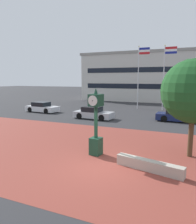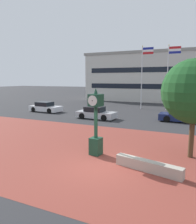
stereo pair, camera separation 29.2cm
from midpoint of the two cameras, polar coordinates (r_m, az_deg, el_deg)
The scene contains 10 objects.
ground_plane at distance 10.83m, azimuth 1.57°, elevation -14.11°, with size 200.00×200.00×0.00m, color #2D2D30.
plaza_brick_paving at distance 12.70m, azimuth 5.43°, elevation -10.64°, with size 44.00×12.29×0.01m, color brown.
planter_wall at distance 10.51m, azimuth 13.76°, elevation -13.62°, with size 3.20×0.40×0.50m, color #ADA393.
street_clock at distance 11.94m, azimuth 0.13°, elevation -3.15°, with size 0.72×0.77×3.74m.
car_street_near at distance 28.95m, azimuth -13.33°, elevation 1.20°, with size 4.32×2.11×1.28m.
car_street_mid at distance 23.25m, azimuth -0.18°, elevation -0.34°, with size 4.27×2.01×1.28m.
car_street_far at distance 23.11m, azimuth 21.54°, elevation -1.00°, with size 4.45×1.93×1.28m.
flagpole_primary at distance 31.58m, azimuth 11.99°, elevation 10.16°, with size 1.57×0.14×8.79m.
flagpole_secondary at distance 30.99m, azimuth 18.39°, elevation 9.88°, with size 1.60×0.14×8.70m.
civic_building at distance 44.66m, azimuth 16.28°, elevation 8.86°, with size 28.38×10.26×9.29m.
Camera 2 is at (4.04, -9.14, 4.18)m, focal length 34.81 mm.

